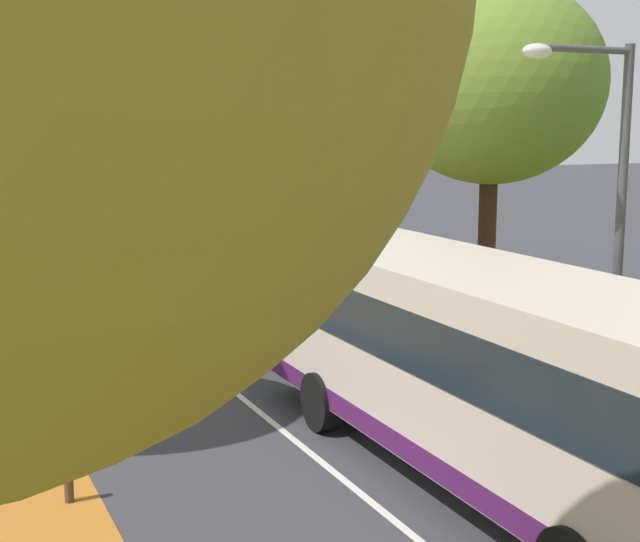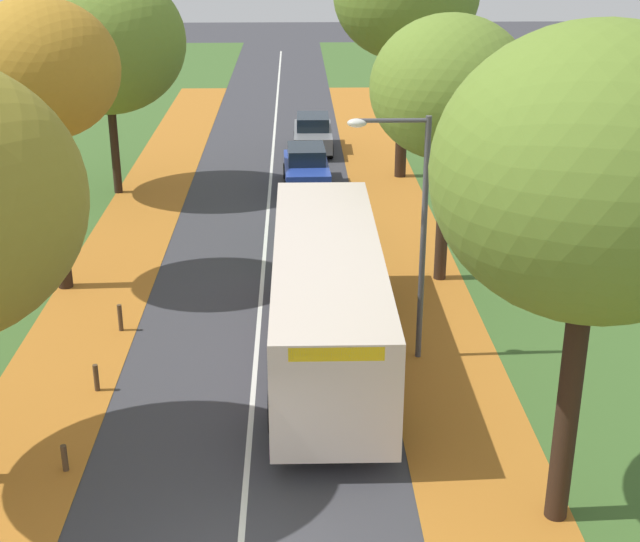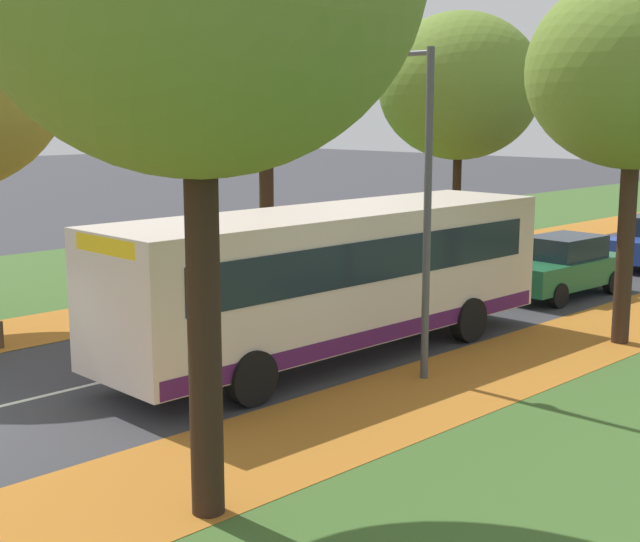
{
  "view_description": "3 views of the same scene",
  "coord_description": "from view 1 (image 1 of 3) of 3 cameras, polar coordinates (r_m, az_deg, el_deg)",
  "views": [
    {
      "loc": [
        -5.27,
        -2.05,
        4.93
      ],
      "look_at": [
        1.56,
        12.58,
        2.22
      ],
      "focal_mm": 50.0,
      "sensor_mm": 36.0,
      "label": 1
    },
    {
      "loc": [
        1.01,
        -11.9,
        10.19
      ],
      "look_at": [
        1.58,
        7.61,
        2.32
      ],
      "focal_mm": 50.0,
      "sensor_mm": 36.0,
      "label": 2
    },
    {
      "loc": [
        13.97,
        -4.93,
        4.88
      ],
      "look_at": [
        0.04,
        8.82,
        1.37
      ],
      "focal_mm": 50.0,
      "sensor_mm": 36.0,
      "label": 3
    }
  ],
  "objects": [
    {
      "name": "bus",
      "position": [
        12.34,
        10.77,
        -5.82
      ],
      "size": [
        2.7,
        10.41,
        2.98
      ],
      "color": "beige",
      "rests_on": "ground"
    },
    {
      "name": "bollard_fifth",
      "position": [
        12.36,
        -15.81,
        -12.5
      ],
      "size": [
        0.12,
        0.12,
        0.74
      ],
      "primitive_type": "cylinder",
      "color": "#4C3823",
      "rests_on": "ground"
    },
    {
      "name": "grass_verge_right",
      "position": [
        26.83,
        8.12,
        -1.15
      ],
      "size": [
        12.0,
        90.0,
        0.01
      ],
      "primitive_type": "cube",
      "color": "#3D6028",
      "rests_on": "ground"
    },
    {
      "name": "car_blue_following",
      "position": [
        25.66,
        -9.48,
        0.16
      ],
      "size": [
        1.88,
        4.25,
        1.62
      ],
      "color": "#233D9E",
      "rests_on": "ground"
    },
    {
      "name": "road_centre_line",
      "position": [
        23.2,
        -11.32,
        -2.92
      ],
      "size": [
        0.12,
        80.0,
        0.01
      ],
      "primitive_type": "cube",
      "color": "silver",
      "rests_on": "ground"
    },
    {
      "name": "tree_right_near",
      "position": [
        18.14,
        10.93,
        11.73
      ],
      "size": [
        4.45,
        4.45,
        7.71
      ],
      "color": "#382619",
      "rests_on": "ground"
    },
    {
      "name": "car_grey_third_in_line",
      "position": [
        31.34,
        -11.68,
        1.78
      ],
      "size": [
        1.82,
        4.22,
        1.62
      ],
      "color": "slate",
      "rests_on": "ground"
    },
    {
      "name": "tree_right_mid",
      "position": [
        28.04,
        -2.71,
        14.29
      ],
      "size": [
        5.66,
        5.66,
        9.84
      ],
      "color": "black",
      "rests_on": "ground"
    },
    {
      "name": "car_green_lead",
      "position": [
        19.97,
        -3.6,
        -2.4
      ],
      "size": [
        1.93,
        4.27,
        1.62
      ],
      "color": "#1E6038",
      "rests_on": "ground"
    },
    {
      "name": "streetlamp_right",
      "position": [
        13.23,
        17.68,
        3.9
      ],
      "size": [
        1.89,
        0.28,
        6.0
      ],
      "color": "#47474C",
      "rests_on": "ground"
    },
    {
      "name": "leaf_litter_right",
      "position": [
        19.48,
        6.38,
        -5.17
      ],
      "size": [
        2.8,
        60.0,
        0.0
      ],
      "primitive_type": "cube",
      "color": "#B26B23",
      "rests_on": "grass_verge_right"
    }
  ]
}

